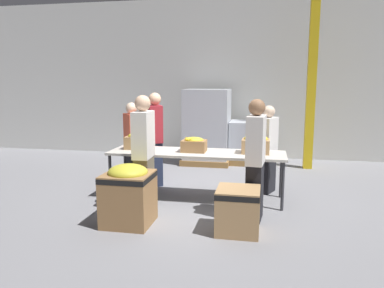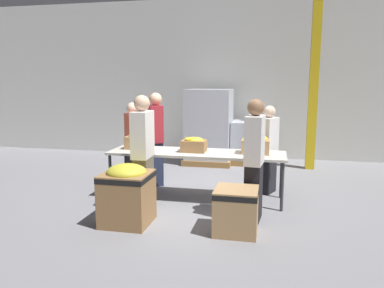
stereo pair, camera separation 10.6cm
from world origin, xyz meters
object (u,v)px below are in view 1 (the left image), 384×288
support_pillar (312,79)px  banana_box_0 (139,141)px  banana_box_2 (256,144)px  donation_bin_1 (238,209)px  volunteer_4 (268,150)px  donation_bin_0 (128,193)px  banana_box_1 (194,144)px  sorting_table (197,155)px  volunteer_3 (255,161)px  volunteer_0 (132,145)px  pallet_stack_1 (248,143)px  volunteer_1 (144,155)px  pallet_stack_0 (207,127)px  volunteer_2 (155,140)px

support_pillar → banana_box_0: bearing=-139.6°
banana_box_2 → donation_bin_1: banana_box_2 is taller
volunteer_4 → donation_bin_0: volunteer_4 is taller
banana_box_1 → sorting_table: bearing=-9.8°
banana_box_2 → volunteer_3: size_ratio=0.26×
volunteer_0 → banana_box_1: bearing=27.7°
donation_bin_1 → pallet_stack_1: pallet_stack_1 is taller
volunteer_3 → donation_bin_0: volunteer_3 is taller
sorting_table → donation_bin_0: donation_bin_0 is taller
volunteer_3 → volunteer_4: volunteer_3 is taller
volunteer_1 → pallet_stack_1: (1.35, 3.75, -0.38)m
volunteer_4 → pallet_stack_0: (-1.42, 2.23, 0.11)m
support_pillar → donation_bin_0: bearing=-124.8°
banana_box_2 → volunteer_4: size_ratio=0.29×
sorting_table → volunteer_0: size_ratio=1.85×
banana_box_2 → pallet_stack_0: 3.02m
donation_bin_0 → pallet_stack_0: (0.44, 4.12, 0.42)m
banana_box_0 → volunteer_0: volunteer_0 is taller
banana_box_1 → volunteer_0: 1.42m
volunteer_4 → support_pillar: support_pillar is taller
volunteer_0 → pallet_stack_0: size_ratio=0.89×
sorting_table → volunteer_2: 1.18m
volunteer_1 → support_pillar: bearing=-40.7°
banana_box_1 → volunteer_2: size_ratio=0.23×
volunteer_2 → support_pillar: size_ratio=0.43×
volunteer_4 → donation_bin_1: (-0.37, -1.89, -0.44)m
volunteer_3 → donation_bin_1: bearing=165.1°
volunteer_4 → volunteer_3: bearing=16.6°
pallet_stack_0 → volunteer_4: bearing=-57.6°
sorting_table → donation_bin_0: (-0.70, -1.29, -0.30)m
sorting_table → banana_box_2: 0.98m
banana_box_0 → support_pillar: 4.17m
volunteer_3 → support_pillar: (1.08, 3.45, 1.15)m
sorting_table → volunteer_1: volunteer_1 is taller
banana_box_2 → volunteer_0: size_ratio=0.28×
volunteer_2 → pallet_stack_1: size_ratio=1.73×
banana_box_2 → donation_bin_1: bearing=-97.0°
volunteer_1 → volunteer_3: 1.63m
volunteer_3 → volunteer_0: bearing=64.7°
volunteer_1 → volunteer_4: volunteer_1 is taller
banana_box_0 → pallet_stack_1: (1.71, 2.92, -0.45)m
banana_box_0 → support_pillar: size_ratio=0.11×
volunteer_2 → pallet_stack_0: (0.66, 2.10, 0.01)m
banana_box_1 → support_pillar: support_pillar is taller
banana_box_0 → volunteer_1: 0.90m
banana_box_2 → volunteer_2: bearing=160.8°
donation_bin_1 → volunteer_4: bearing=79.0°
volunteer_4 → donation_bin_1: volunteer_4 is taller
volunteer_3 → pallet_stack_1: size_ratio=1.70×
banana_box_2 → volunteer_3: (0.02, -0.85, -0.10)m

